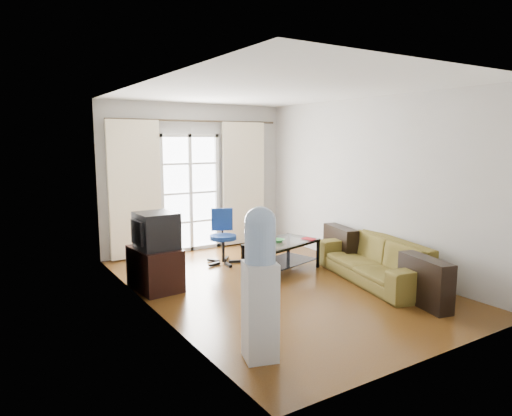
{
  "coord_description": "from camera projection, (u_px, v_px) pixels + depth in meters",
  "views": [
    {
      "loc": [
        -3.57,
        -5.14,
        2.04
      ],
      "look_at": [
        -0.11,
        0.35,
        1.07
      ],
      "focal_mm": 32.0,
      "sensor_mm": 36.0,
      "label": 1
    }
  ],
  "objects": [
    {
      "name": "wall_front",
      "position": [
        440.0,
        217.0,
        4.11
      ],
      "size": [
        3.6,
        0.02,
        2.7
      ],
      "primitive_type": "cube",
      "color": "#BAB7B1",
      "rests_on": "floor"
    },
    {
      "name": "sofa",
      "position": [
        376.0,
        260.0,
        6.62
      ],
      "size": [
        2.49,
        1.8,
        0.62
      ],
      "primitive_type": "imported",
      "rotation": [
        0.0,
        0.0,
        -1.81
      ],
      "color": "brown",
      "rests_on": "floor"
    },
    {
      "name": "remote",
      "position": [
        267.0,
        243.0,
        6.96
      ],
      "size": [
        0.18,
        0.06,
        0.02
      ],
      "primitive_type": "cube",
      "rotation": [
        0.0,
        0.0,
        0.06
      ],
      "color": "black",
      "rests_on": "coffee_table"
    },
    {
      "name": "wall_right",
      "position": [
        369.0,
        184.0,
        7.24
      ],
      "size": [
        0.02,
        5.2,
        2.7
      ],
      "primitive_type": "cube",
      "color": "#BAB7B1",
      "rests_on": "floor"
    },
    {
      "name": "crt_tv",
      "position": [
        155.0,
        231.0,
        6.15
      ],
      "size": [
        0.57,
        0.56,
        0.49
      ],
      "rotation": [
        0.0,
        0.0,
        0.05
      ],
      "color": "black",
      "rests_on": "tv_stand"
    },
    {
      "name": "curtain_right",
      "position": [
        244.0,
        183.0,
        8.88
      ],
      "size": [
        0.9,
        0.07,
        2.35
      ],
      "primitive_type": "cube",
      "color": "#F9EDC9",
      "rests_on": "curtain_rod"
    },
    {
      "name": "wall_left",
      "position": [
        150.0,
        199.0,
        5.34
      ],
      "size": [
        0.02,
        5.2,
        2.7
      ],
      "primitive_type": "cube",
      "color": "#BAB7B1",
      "rests_on": "floor"
    },
    {
      "name": "radiator",
      "position": [
        237.0,
        228.0,
        8.95
      ],
      "size": [
        0.64,
        0.12,
        0.64
      ],
      "primitive_type": "cube",
      "color": "#A09FA2",
      "rests_on": "floor"
    },
    {
      "name": "ceiling",
      "position": [
        277.0,
        90.0,
        6.09
      ],
      "size": [
        5.2,
        5.2,
        0.0
      ],
      "primitive_type": "plane",
      "rotation": [
        3.14,
        0.0,
        0.0
      ],
      "color": "white",
      "rests_on": "wall_back"
    },
    {
      "name": "coffee_table",
      "position": [
        282.0,
        252.0,
        7.12
      ],
      "size": [
        1.3,
        0.95,
        0.47
      ],
      "rotation": [
        0.0,
        0.0,
        0.27
      ],
      "color": "silver",
      "rests_on": "floor"
    },
    {
      "name": "bowl",
      "position": [
        278.0,
        241.0,
        7.04
      ],
      "size": [
        0.34,
        0.34,
        0.05
      ],
      "primitive_type": "imported",
      "rotation": [
        0.0,
        0.0,
        0.39
      ],
      "color": "#2D7C31",
      "rests_on": "coffee_table"
    },
    {
      "name": "french_door",
      "position": [
        190.0,
        193.0,
        8.38
      ],
      "size": [
        1.16,
        0.06,
        2.15
      ],
      "color": "white",
      "rests_on": "wall_back"
    },
    {
      "name": "water_cooler",
      "position": [
        260.0,
        281.0,
        4.18
      ],
      "size": [
        0.37,
        0.37,
        1.45
      ],
      "rotation": [
        0.0,
        0.0,
        -0.3
      ],
      "color": "silver",
      "rests_on": "floor"
    },
    {
      "name": "floor",
      "position": [
        275.0,
        285.0,
        6.49
      ],
      "size": [
        5.2,
        5.2,
        0.0
      ],
      "primitive_type": "plane",
      "color": "brown",
      "rests_on": "ground"
    },
    {
      "name": "curtain_left",
      "position": [
        135.0,
        190.0,
        7.75
      ],
      "size": [
        0.9,
        0.07,
        2.35
      ],
      "primitive_type": "cube",
      "color": "#F9EDC9",
      "rests_on": "curtain_rod"
    },
    {
      "name": "task_chair",
      "position": [
        223.0,
        248.0,
        7.58
      ],
      "size": [
        0.81,
        0.81,
        0.9
      ],
      "rotation": [
        0.0,
        0.0,
        -0.4
      ],
      "color": "black",
      "rests_on": "floor"
    },
    {
      "name": "wall_back",
      "position": [
        196.0,
        177.0,
        8.46
      ],
      "size": [
        3.6,
        0.02,
        2.7
      ],
      "primitive_type": "cube",
      "color": "#BAB7B1",
      "rests_on": "floor"
    },
    {
      "name": "book",
      "position": [
        306.0,
        240.0,
        7.18
      ],
      "size": [
        0.26,
        0.28,
        0.02
      ],
      "primitive_type": "imported",
      "rotation": [
        0.0,
        0.0,
        0.28
      ],
      "color": "#B03A15",
      "rests_on": "coffee_table"
    },
    {
      "name": "curtain_rod",
      "position": [
        198.0,
        121.0,
        8.23
      ],
      "size": [
        3.3,
        0.04,
        0.04
      ],
      "primitive_type": "cylinder",
      "rotation": [
        0.0,
        1.57,
        0.0
      ],
      "color": "#4C3F2D",
      "rests_on": "wall_back"
    },
    {
      "name": "tv_stand",
      "position": [
        155.0,
        268.0,
        6.27
      ],
      "size": [
        0.58,
        0.83,
        0.58
      ],
      "primitive_type": "cube",
      "rotation": [
        0.0,
        0.0,
        0.07
      ],
      "color": "black",
      "rests_on": "floor"
    }
  ]
}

